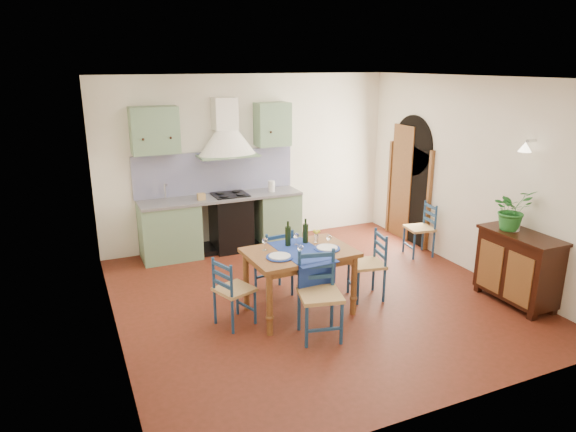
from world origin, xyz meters
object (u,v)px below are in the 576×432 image
object	(u,v)px
dining_table	(300,258)
chair_near	(319,295)
sideboard	(518,265)
potted_plant	(512,210)

from	to	relation	value
dining_table	chair_near	world-z (taller)	dining_table
chair_near	sideboard	world-z (taller)	chair_near
dining_table	chair_near	distance (m)	0.64
chair_near	sideboard	bearing A→B (deg)	-5.79
sideboard	potted_plant	distance (m)	0.71
chair_near	sideboard	size ratio (longest dim) A/B	0.93
dining_table	potted_plant	world-z (taller)	potted_plant
dining_table	chair_near	xyz separation A→B (m)	(-0.05, -0.60, -0.21)
chair_near	sideboard	distance (m)	2.69
sideboard	chair_near	bearing A→B (deg)	174.21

